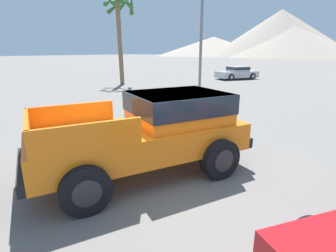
% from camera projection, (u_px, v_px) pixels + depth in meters
% --- Properties ---
extents(ground_plane, '(320.00, 320.00, 0.00)m').
position_uv_depth(ground_plane, '(166.00, 174.00, 6.17)').
color(ground_plane, slate).
extents(orange_pickup_truck, '(3.85, 5.37, 1.86)m').
position_uv_depth(orange_pickup_truck, '(154.00, 129.00, 6.08)').
color(orange_pickup_truck, orange).
rests_on(orange_pickup_truck, ground_plane).
extents(parked_car_silver, '(3.70, 4.57, 1.27)m').
position_uv_depth(parked_car_silver, '(237.00, 73.00, 26.75)').
color(parked_car_silver, '#B7BABF').
rests_on(parked_car_silver, ground_plane).
extents(street_lamp_post, '(0.90, 0.24, 8.65)m').
position_uv_depth(street_lamp_post, '(202.00, 0.00, 12.40)').
color(street_lamp_post, slate).
rests_on(street_lamp_post, ground_plane).
extents(palm_tree_tall, '(3.01, 2.69, 7.25)m').
position_uv_depth(palm_tree_tall, '(120.00, 17.00, 21.24)').
color(palm_tree_tall, brown).
rests_on(palm_tree_tall, ground_plane).
extents(distant_mountain_range, '(158.43, 71.86, 21.56)m').
position_uv_depth(distant_mountain_range, '(313.00, 37.00, 116.16)').
color(distant_mountain_range, gray).
rests_on(distant_mountain_range, ground_plane).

